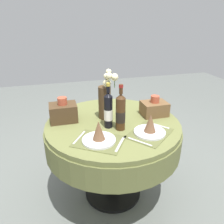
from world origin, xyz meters
TOP-DOWN VIEW (x-y plane):
  - ground at (0.00, 0.00)m, footprint 8.00×8.00m
  - dining_table at (0.00, 0.00)m, footprint 1.15×1.15m
  - place_setting_left at (-0.18, -0.27)m, footprint 0.43×0.40m
  - place_setting_right at (0.22, -0.26)m, footprint 0.43×0.42m
  - flower_vase at (-0.04, 0.09)m, footprint 0.16×0.20m
  - wine_bottle_left at (0.02, -0.14)m, footprint 0.08×0.08m
  - wine_bottle_right at (-0.06, -0.07)m, footprint 0.07×0.07m
  - woven_basket_side_left at (-0.39, 0.14)m, footprint 0.22×0.17m
  - woven_basket_side_right at (0.39, 0.04)m, footprint 0.22×0.17m

SIDE VIEW (x-z plane):
  - ground at x=0.00m, z-range 0.00..0.00m
  - dining_table at x=0.00m, z-range 0.24..1.00m
  - place_setting_left at x=-0.18m, z-range 0.73..0.89m
  - place_setting_right at x=0.22m, z-range 0.73..0.89m
  - woven_basket_side_right at x=0.39m, z-range 0.74..0.92m
  - woven_basket_side_left at x=-0.39m, z-range 0.74..0.95m
  - wine_bottle_right at x=-0.06m, z-range 0.73..1.09m
  - wine_bottle_left at x=0.02m, z-range 0.73..1.09m
  - flower_vase at x=-0.04m, z-range 0.74..1.17m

